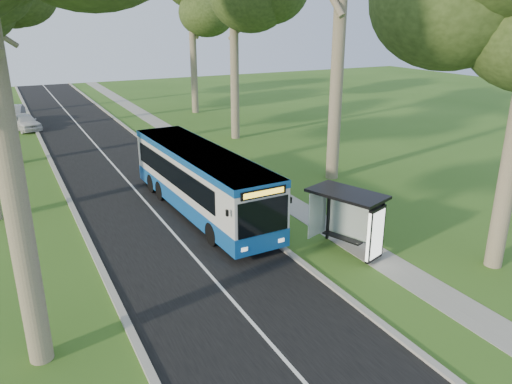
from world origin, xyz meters
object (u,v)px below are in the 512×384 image
car_white (24,122)px  bus (201,181)px  bus_shelter (356,213)px  bus_stop_sign (261,196)px  car_silver (11,116)px  litter_bin (216,174)px

car_white → bus: bearing=-91.9°
bus → bus_shelter: size_ratio=3.52×
bus → bus_shelter: bus is taller
bus_stop_sign → bus_shelter: 4.70m
bus → bus_stop_sign: 3.34m
bus_shelter → car_white: 33.24m
bus → car_white: size_ratio=2.84×
car_white → car_silver: bearing=92.3°
bus_shelter → bus: bearing=97.9°
bus_shelter → car_white: bus_shelter is taller
bus → bus_shelter: bearing=-65.2°
litter_bin → bus_shelter: bearing=-84.0°
litter_bin → car_silver: size_ratio=0.18×
bus_stop_sign → car_white: size_ratio=0.55×
litter_bin → car_silver: bearing=112.8°
bus → bus_shelter: 8.00m
bus_stop_sign → bus_shelter: bus_shelter is taller
bus_shelter → litter_bin: 11.31m
bus_stop_sign → bus_shelter: (1.87, -4.30, 0.37)m
car_silver → litter_bin: bearing=-58.0°
bus_shelter → car_silver: bus_shelter is taller
bus_shelter → litter_bin: size_ratio=3.60×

